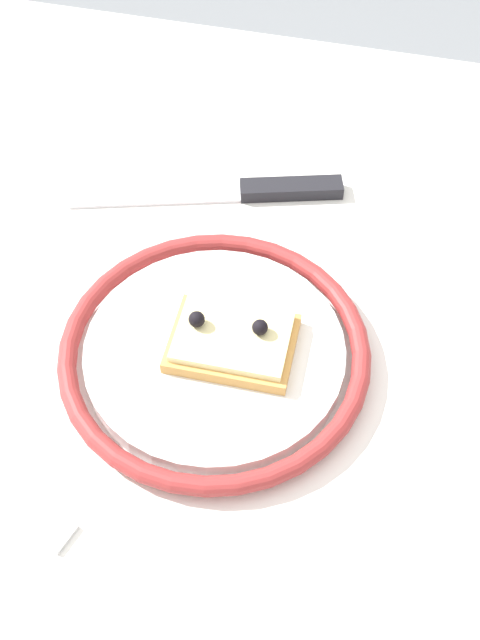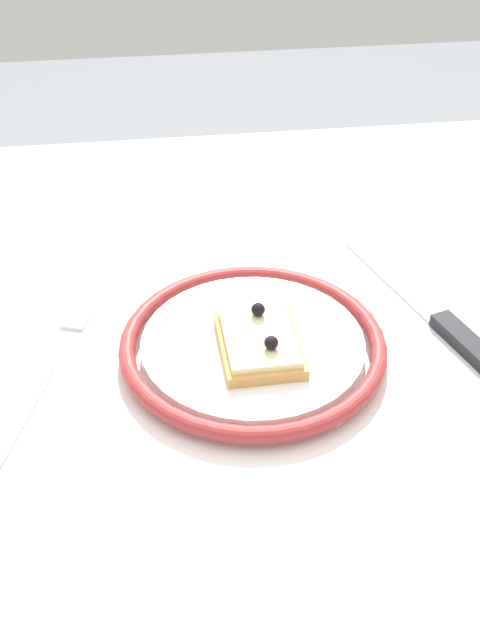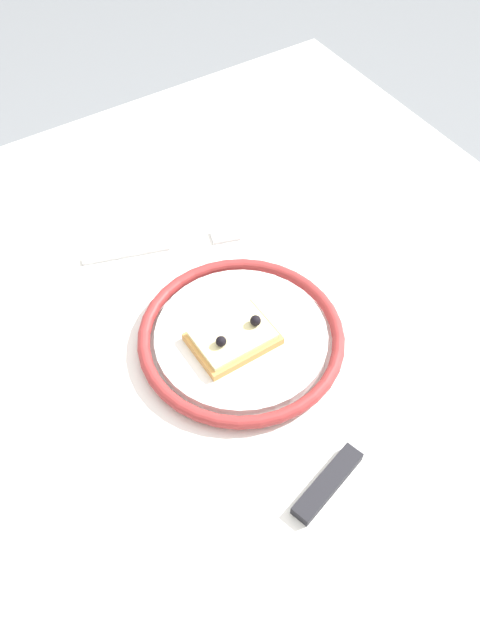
# 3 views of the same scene
# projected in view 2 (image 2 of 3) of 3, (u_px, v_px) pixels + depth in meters

# --- Properties ---
(dining_table) EXTENTS (0.91, 0.90, 0.74)m
(dining_table) POSITION_uv_depth(u_px,v_px,m) (218.00, 433.00, 0.73)
(dining_table) COLOR white
(dining_table) RESTS_ON ground_plane
(plate) EXTENTS (0.23, 0.23, 0.02)m
(plate) POSITION_uv_depth(u_px,v_px,m) (253.00, 346.00, 0.66)
(plate) COLOR white
(plate) RESTS_ON dining_table
(pizza_slice_near) EXTENTS (0.07, 0.09, 0.03)m
(pizza_slice_near) POSITION_uv_depth(u_px,v_px,m) (260.00, 342.00, 0.64)
(pizza_slice_near) COLOR tan
(pizza_slice_near) RESTS_ON plate
(knife) EXTENTS (0.09, 0.24, 0.01)m
(knife) POSITION_uv_depth(u_px,v_px,m) (446.00, 326.00, 0.69)
(knife) COLOR silver
(knife) RESTS_ON dining_table
(fork) EXTENTS (0.08, 0.20, 0.00)m
(fork) POSITION_uv_depth(u_px,v_px,m) (45.00, 374.00, 0.64)
(fork) COLOR silver
(fork) RESTS_ON dining_table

